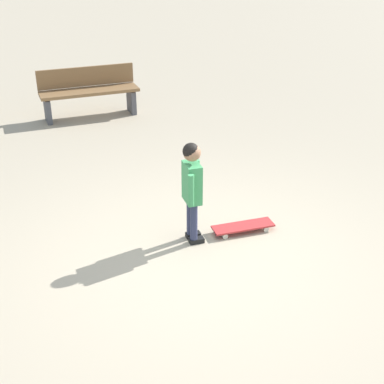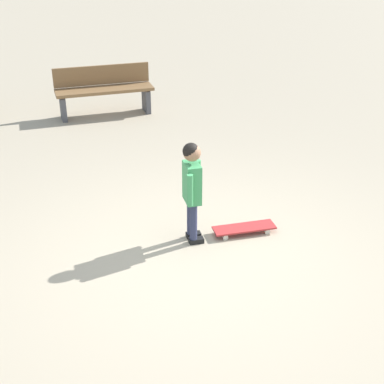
% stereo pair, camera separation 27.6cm
% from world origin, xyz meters
% --- Properties ---
extents(ground_plane, '(50.00, 50.00, 0.00)m').
position_xyz_m(ground_plane, '(0.00, 0.00, 0.00)').
color(ground_plane, tan).
extents(child_person, '(0.34, 0.28, 1.06)m').
position_xyz_m(child_person, '(-0.22, -0.29, 0.66)').
color(child_person, '#2D3351').
rests_on(child_person, ground).
extents(skateboard, '(0.67, 0.47, 0.07)m').
position_xyz_m(skateboard, '(-0.72, -0.03, 0.06)').
color(skateboard, '#B22D2D').
rests_on(skateboard, ground).
extents(street_bench, '(1.64, 1.06, 0.80)m').
position_xyz_m(street_bench, '(-1.84, -4.29, 0.42)').
color(street_bench, brown).
rests_on(street_bench, ground).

